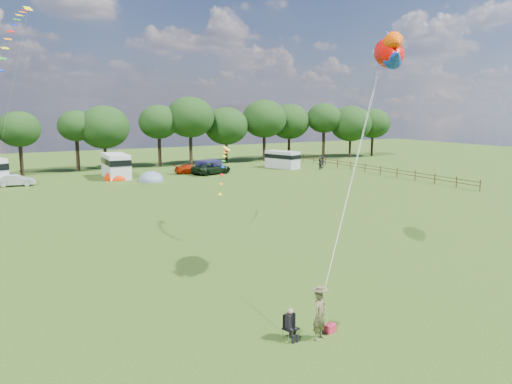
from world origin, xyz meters
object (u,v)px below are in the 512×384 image
tent_orange (117,179)px  car_d (212,168)px  campervan_c (116,165)px  kite_flyer (320,315)px  fish_kite (390,52)px  car_c (190,169)px  campervan_d (282,159)px  tent_greyblue (151,181)px  camp_chair (290,321)px  walker_a (320,164)px  car_b (16,180)px  walker_b (322,162)px

tent_orange → car_d: bearing=-4.1°
campervan_c → tent_orange: 2.26m
kite_flyer → fish_kite: 13.53m
car_c → tent_orange: car_c is taller
car_d → tent_orange: (-12.19, 0.86, -0.74)m
car_c → campervan_d: 13.92m
tent_orange → tent_greyblue: 4.69m
campervan_d → fish_kite: (-19.66, -42.04, 9.98)m
camp_chair → walker_a: size_ratio=0.80×
kite_flyer → campervan_c: bearing=62.3°
campervan_c → fish_kite: size_ratio=1.52×
tent_orange → walker_a: 27.75m
campervan_c → campervan_d: campervan_c is taller
camp_chair → fish_kite: size_ratio=0.30×
fish_kite → walker_a: size_ratio=2.65×
campervan_c → campervan_d: 23.50m
campervan_d → car_c: bearing=68.6°
car_c → tent_greyblue: size_ratio=1.18×
camp_chair → fish_kite: fish_kite is taller
car_b → car_d: bearing=-84.8°
kite_flyer → walker_a: (30.67, 42.79, -0.20)m
campervan_d → tent_greyblue: campervan_d is taller
tent_orange → camp_chair: camp_chair is taller
car_d → kite_flyer: (-15.35, -45.58, 0.19)m
kite_flyer → camp_chair: bearing=128.2°
car_b → campervan_c: (11.39, 1.51, 0.94)m
car_b → walker_b: size_ratio=2.24×
car_c → campervan_c: 9.64m
tent_orange → walker_b: 29.13m
campervan_d → camp_chair: 54.05m
car_d → kite_flyer: bearing=143.4°
car_d → tent_orange: bearing=68.0°
car_d → camp_chair: 47.92m
car_c → car_b: bearing=96.1°
car_c → tent_orange: (-9.94, -0.98, -0.58)m
car_c → camp_chair: size_ratio=3.30×
car_d → fish_kite: (-8.03, -40.84, 10.54)m
walker_a → walker_b: (1.53, 1.42, 0.07)m
kite_flyer → tent_orange: bearing=62.6°
campervan_d → tent_orange: 23.86m
walker_b → tent_orange: bearing=-0.5°
kite_flyer → camp_chair: (-0.99, 0.54, -0.23)m
tent_greyblue → camp_chair: 43.27m
walker_a → camp_chair: bearing=37.7°
car_b → tent_greyblue: car_b is taller
tent_orange → campervan_d: bearing=0.8°
campervan_d → fish_kite: size_ratio=1.35×
car_b → campervan_c: campervan_c is taller
walker_a → campervan_c: bearing=-26.4°
campervan_c → walker_a: size_ratio=4.02×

